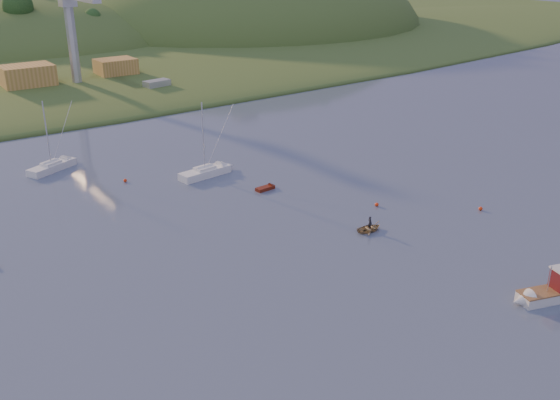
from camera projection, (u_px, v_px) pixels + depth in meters
ground at (547, 354)px, 52.02m from camera, size 500.00×500.00×0.00m
shore_slope at (17, 66)px, 175.89m from camera, size 640.00×150.00×7.00m
hill_center at (13, 44)px, 215.09m from camera, size 140.00×120.00×36.00m
hill_right at (243, 31)px, 249.85m from camera, size 150.00×130.00×60.00m
hillside_trees at (0, 57)px, 190.91m from camera, size 280.00×50.00×32.00m
wharf at (88, 86)px, 145.86m from camera, size 42.00×16.00×2.40m
shed_west at (27, 76)px, 138.21m from camera, size 11.00×8.00×4.80m
shed_east at (116, 67)px, 150.48m from camera, size 9.00×7.00×4.00m
dock_crane at (72, 17)px, 135.48m from camera, size 3.20×28.00×20.30m
fishing_boat at (543, 293)px, 59.42m from camera, size 6.94×3.98×4.23m
sailboat_near at (52, 166)px, 94.22m from camera, size 7.95×5.43×10.70m
sailboat_far at (205, 172)px, 91.89m from camera, size 8.25×3.41×11.11m
canoe at (370, 228)px, 74.37m from camera, size 3.37×2.50×0.67m
paddler at (370, 225)px, 74.19m from camera, size 0.42×0.61×1.61m
red_tender at (269, 187)px, 87.32m from camera, size 3.33×1.37×1.11m
work_vessel at (157, 90)px, 141.31m from camera, size 14.16×6.90×3.49m
buoy_0 at (481, 209)px, 80.18m from camera, size 0.50×0.50×0.50m
buoy_1 at (377, 205)px, 81.43m from camera, size 0.50×0.50×0.50m
buoy_3 at (125, 180)px, 89.80m from camera, size 0.50×0.50×0.50m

